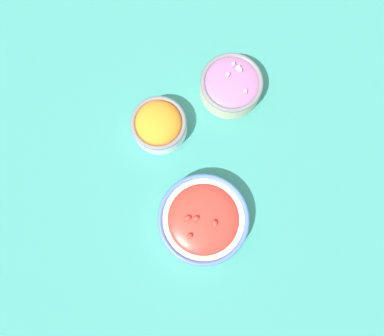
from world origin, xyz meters
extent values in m
plane|color=#337F75|center=(0.00, 0.00, 0.00)|extent=(3.00, 3.00, 0.00)
cylinder|color=silver|center=(0.13, 0.01, 0.03)|extent=(0.22, 0.22, 0.05)
torus|color=#4766B7|center=(0.13, 0.01, 0.05)|extent=(0.22, 0.22, 0.01)
ellipsoid|color=red|center=(0.13, 0.01, 0.05)|extent=(0.17, 0.17, 0.03)
ellipsoid|color=red|center=(0.12, -0.03, 0.07)|extent=(0.01, 0.02, 0.01)
ellipsoid|color=red|center=(0.16, -0.03, 0.07)|extent=(0.02, 0.02, 0.01)
ellipsoid|color=red|center=(0.14, 0.03, 0.07)|extent=(0.02, 0.01, 0.01)
ellipsoid|color=red|center=(0.12, -0.01, 0.07)|extent=(0.01, 0.02, 0.01)
cylinder|color=white|center=(-0.12, -0.07, 0.03)|extent=(0.14, 0.14, 0.05)
torus|color=slate|center=(-0.12, -0.07, 0.05)|extent=(0.14, 0.14, 0.01)
ellipsoid|color=orange|center=(-0.12, -0.07, 0.05)|extent=(0.12, 0.12, 0.06)
cylinder|color=beige|center=(-0.20, 0.13, 0.03)|extent=(0.16, 0.16, 0.05)
torus|color=slate|center=(-0.20, 0.13, 0.05)|extent=(0.16, 0.16, 0.01)
ellipsoid|color=#9E5B8E|center=(-0.20, 0.13, 0.05)|extent=(0.14, 0.14, 0.02)
cube|color=#C699C1|center=(-0.22, 0.15, 0.07)|extent=(0.01, 0.01, 0.01)
cube|color=#C699C1|center=(-0.24, 0.13, 0.07)|extent=(0.01, 0.01, 0.01)
cube|color=#C699C1|center=(-0.23, 0.14, 0.07)|extent=(0.01, 0.01, 0.01)
cube|color=#C699C1|center=(-0.17, 0.15, 0.07)|extent=(0.01, 0.01, 0.01)
cube|color=#C699C1|center=(-0.23, 0.14, 0.07)|extent=(0.01, 0.01, 0.01)
cube|color=#C699C1|center=(-0.21, 0.12, 0.07)|extent=(0.01, 0.01, 0.01)
camera|label=1|loc=(0.16, -0.02, 0.93)|focal=35.00mm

